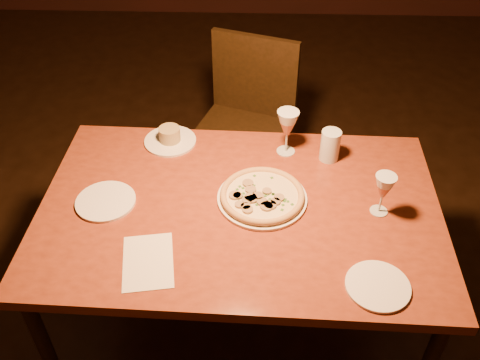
{
  "coord_description": "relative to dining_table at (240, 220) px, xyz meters",
  "views": [
    {
      "loc": [
        0.12,
        -1.44,
        2.13
      ],
      "look_at": [
        0.07,
        0.03,
        0.87
      ],
      "focal_mm": 40.0,
      "sensor_mm": 36.0,
      "label": 1
    }
  ],
  "objects": [
    {
      "name": "pizza_plate",
      "position": [
        0.08,
        0.04,
        0.09
      ],
      "size": [
        0.33,
        0.33,
        0.04
      ],
      "color": "white",
      "rests_on": "dining_table"
    },
    {
      "name": "floor",
      "position": [
        -0.07,
        0.02,
        -0.71
      ],
      "size": [
        7.0,
        7.0,
        0.0
      ],
      "primitive_type": "plane",
      "color": "black",
      "rests_on": "ground"
    },
    {
      "name": "wine_glass_far",
      "position": [
        0.18,
        0.33,
        0.17
      ],
      "size": [
        0.09,
        0.09,
        0.19
      ],
      "primitive_type": null,
      "color": "#B7684C",
      "rests_on": "dining_table"
    },
    {
      "name": "chair_far",
      "position": [
        -0.0,
        0.91,
        -0.18
      ],
      "size": [
        0.58,
        0.58,
        0.95
      ],
      "rotation": [
        0.0,
        0.0,
        -0.33
      ],
      "color": "black",
      "rests_on": "floor"
    },
    {
      "name": "side_plate_near",
      "position": [
        0.44,
        -0.35,
        0.07
      ],
      "size": [
        0.2,
        0.2,
        0.01
      ],
      "primitive_type": "cylinder",
      "color": "white",
      "rests_on": "dining_table"
    },
    {
      "name": "wine_glass_right",
      "position": [
        0.5,
        -0.01,
        0.15
      ],
      "size": [
        0.07,
        0.07,
        0.17
      ],
      "primitive_type": null,
      "color": "#B7684C",
      "rests_on": "dining_table"
    },
    {
      "name": "menu_card",
      "position": [
        -0.29,
        -0.27,
        0.07
      ],
      "size": [
        0.2,
        0.26,
        0.0
      ],
      "primitive_type": "cube",
      "rotation": [
        0.0,
        0.0,
        0.17
      ],
      "color": "silver",
      "rests_on": "dining_table"
    },
    {
      "name": "dining_table",
      "position": [
        0.0,
        0.0,
        0.0
      ],
      "size": [
        1.49,
        0.98,
        0.78
      ],
      "rotation": [
        0.0,
        0.0,
        -0.03
      ],
      "color": "#923B1F",
      "rests_on": "floor"
    },
    {
      "name": "side_plate_left",
      "position": [
        -0.49,
        0.0,
        0.07
      ],
      "size": [
        0.22,
        0.22,
        0.01
      ],
      "primitive_type": "cylinder",
      "color": "white",
      "rests_on": "dining_table"
    },
    {
      "name": "ramekin_saucer",
      "position": [
        -0.31,
        0.38,
        0.09
      ],
      "size": [
        0.22,
        0.22,
        0.07
      ],
      "color": "white",
      "rests_on": "dining_table"
    },
    {
      "name": "water_tumbler",
      "position": [
        0.35,
        0.29,
        0.13
      ],
      "size": [
        0.08,
        0.08,
        0.13
      ],
      "primitive_type": "cylinder",
      "color": "silver",
      "rests_on": "dining_table"
    }
  ]
}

